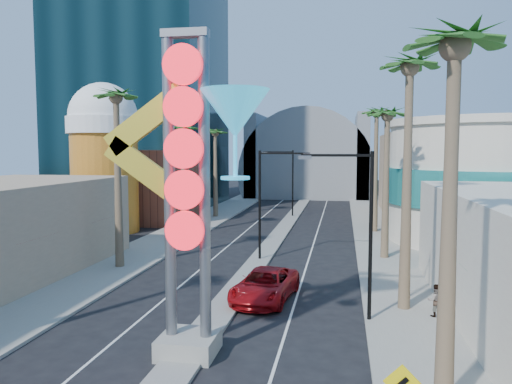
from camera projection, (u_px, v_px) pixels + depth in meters
The scene contains 22 objects.
sidewalk_west at pixel (194, 225), 52.70m from camera, with size 5.00×100.00×0.15m, color gray.
sidewalk_east at pixel (379, 230), 49.45m from camera, with size 5.00×100.00×0.15m, color gray.
median at pixel (287, 224), 54.02m from camera, with size 1.60×84.00×0.15m, color gray.
hotel_tower at pixel (142, 28), 69.42m from camera, with size 20.00×20.00×50.00m, color black.
brick_filler_west at pixel (147, 186), 56.43m from camera, with size 10.00×10.00×8.00m, color brown.
filler_east at pixel (427, 175), 60.68m from camera, with size 10.00×20.00×10.00m, color tan.
beer_mug at pixel (104, 152), 48.42m from camera, with size 7.00×7.00×14.50m.
turquoise_building at pixel (486, 183), 42.65m from camera, with size 16.60×16.60×10.60m.
canopy at pixel (309, 171), 87.04m from camera, with size 22.00×16.00×22.00m.
neon_sign at pixel (207, 170), 18.88m from camera, with size 6.53×2.60×12.55m.
streetlight_0 at pixel (267, 194), 35.85m from camera, with size 3.79×0.25×8.00m.
streetlight_1 at pixel (288, 176), 59.60m from camera, with size 3.79×0.25×8.00m.
streetlight_2 at pixel (360, 220), 23.02m from camera, with size 3.45×0.25×8.00m.
palm_1 at pixel (116, 108), 33.06m from camera, with size 2.40×2.40×12.70m.
palm_2 at pixel (183, 135), 46.91m from camera, with size 2.40×2.40×11.20m.
palm_3 at pixel (215, 138), 58.69m from camera, with size 2.40×2.40×11.20m.
palm_4 at pixel (454, 69), 14.31m from camera, with size 2.40×2.40×12.20m.
palm_5 at pixel (410, 83), 24.05m from camera, with size 2.40×2.40×13.20m.
palm_6 at pixel (387, 124), 35.94m from camera, with size 2.40×2.40×11.70m.
palm_7 at pixel (377, 121), 47.64m from camera, with size 2.40×2.40×12.70m.
red_pickup at pixel (265, 285), 26.68m from camera, with size 2.72×5.91×1.64m, color #A80C12.
pedestrian_b at pixel (435, 300), 23.65m from camera, with size 0.76×0.59×1.56m, color gray.
Camera 1 is at (5.89, -15.32, 8.06)m, focal length 35.00 mm.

